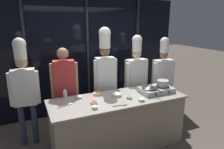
% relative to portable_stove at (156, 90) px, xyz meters
% --- Properties ---
extents(ground_plane, '(24.00, 24.00, 0.00)m').
position_rel_portable_stove_xyz_m(ground_plane, '(-0.75, 0.04, -0.96)').
color(ground_plane, brown).
extents(window_wall_back, '(4.71, 0.09, 2.70)m').
position_rel_portable_stove_xyz_m(window_wall_back, '(-0.75, 1.71, 0.39)').
color(window_wall_back, black).
rests_on(window_wall_back, ground_plane).
extents(demo_counter, '(2.31, 0.84, 0.92)m').
position_rel_portable_stove_xyz_m(demo_counter, '(-0.75, 0.04, -0.50)').
color(demo_counter, gray).
rests_on(demo_counter, ground_plane).
extents(portable_stove, '(0.60, 0.39, 0.10)m').
position_rel_portable_stove_xyz_m(portable_stove, '(0.00, 0.00, 0.00)').
color(portable_stove, '#B2B5BA').
rests_on(portable_stove, demo_counter).
extents(frying_pan, '(0.29, 0.50, 0.05)m').
position_rel_portable_stove_xyz_m(frying_pan, '(-0.14, -0.00, 0.08)').
color(frying_pan, '#232326').
rests_on(frying_pan, portable_stove).
extents(stock_pot, '(0.24, 0.21, 0.12)m').
position_rel_portable_stove_xyz_m(stock_pot, '(0.14, 0.00, 0.11)').
color(stock_pot, '#B7BABF').
rests_on(stock_pot, portable_stove).
extents(squeeze_bottle_clear, '(0.06, 0.06, 0.17)m').
position_rel_portable_stove_xyz_m(squeeze_bottle_clear, '(-1.57, 0.38, 0.03)').
color(squeeze_bottle_clear, white).
rests_on(squeeze_bottle_clear, demo_counter).
extents(prep_bowl_scallions, '(0.11, 0.11, 0.04)m').
position_rel_portable_stove_xyz_m(prep_bowl_scallions, '(-0.60, -0.07, -0.02)').
color(prep_bowl_scallions, white).
rests_on(prep_bowl_scallions, demo_counter).
extents(prep_bowl_ginger, '(0.09, 0.09, 0.04)m').
position_rel_portable_stove_xyz_m(prep_bowl_ginger, '(-1.26, -0.21, -0.02)').
color(prep_bowl_ginger, white).
rests_on(prep_bowl_ginger, demo_counter).
extents(prep_bowl_chili_flakes, '(0.12, 0.12, 0.03)m').
position_rel_portable_stove_xyz_m(prep_bowl_chili_flakes, '(-1.21, -0.02, -0.03)').
color(prep_bowl_chili_flakes, white).
rests_on(prep_bowl_chili_flakes, demo_counter).
extents(prep_bowl_bean_sprouts, '(0.17, 0.17, 0.05)m').
position_rel_portable_stove_xyz_m(prep_bowl_bean_sprouts, '(-0.74, 0.12, -0.02)').
color(prep_bowl_bean_sprouts, white).
rests_on(prep_bowl_bean_sprouts, demo_counter).
extents(prep_bowl_noodles, '(0.10, 0.10, 0.04)m').
position_rel_portable_stove_xyz_m(prep_bowl_noodles, '(-0.47, -0.24, -0.02)').
color(prep_bowl_noodles, white).
rests_on(prep_bowl_noodles, demo_counter).
extents(prep_bowl_carrots, '(0.16, 0.16, 0.04)m').
position_rel_portable_stove_xyz_m(prep_bowl_carrots, '(-1.02, 0.32, -0.03)').
color(prep_bowl_carrots, white).
rests_on(prep_bowl_carrots, demo_counter).
extents(prep_bowl_rice, '(0.11, 0.11, 0.04)m').
position_rel_portable_stove_xyz_m(prep_bowl_rice, '(-1.36, 0.30, -0.03)').
color(prep_bowl_rice, white).
rests_on(prep_bowl_rice, demo_counter).
extents(serving_spoon_slotted, '(0.27, 0.13, 0.02)m').
position_rel_portable_stove_xyz_m(serving_spoon_slotted, '(-1.58, 0.10, -0.04)').
color(serving_spoon_slotted, '#B2B5BA').
rests_on(serving_spoon_slotted, demo_counter).
extents(serving_spoon_solid, '(0.24, 0.06, 0.02)m').
position_rel_portable_stove_xyz_m(serving_spoon_solid, '(-0.82, -0.27, -0.04)').
color(serving_spoon_solid, olive).
rests_on(serving_spoon_solid, demo_counter).
extents(chef_head, '(0.49, 0.23, 1.92)m').
position_rel_portable_stove_xyz_m(chef_head, '(-2.19, 0.74, 0.18)').
color(chef_head, '#2D3856').
rests_on(chef_head, ground_plane).
extents(person_guest, '(0.48, 0.24, 1.73)m').
position_rel_portable_stove_xyz_m(person_guest, '(-1.52, 0.66, 0.11)').
color(person_guest, '#232326').
rests_on(person_guest, ground_plane).
extents(chef_sous, '(0.48, 0.22, 2.07)m').
position_rel_portable_stove_xyz_m(chef_sous, '(-0.72, 0.68, 0.30)').
color(chef_sous, '#2D3856').
rests_on(chef_sous, ground_plane).
extents(chef_line, '(0.57, 0.29, 1.90)m').
position_rel_portable_stove_xyz_m(chef_line, '(0.01, 0.74, 0.12)').
color(chef_line, '#4C4C51').
rests_on(chef_line, ground_plane).
extents(chef_pastry, '(0.57, 0.24, 1.84)m').
position_rel_portable_stove_xyz_m(chef_pastry, '(0.68, 0.68, 0.08)').
color(chef_pastry, '#232326').
rests_on(chef_pastry, ground_plane).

